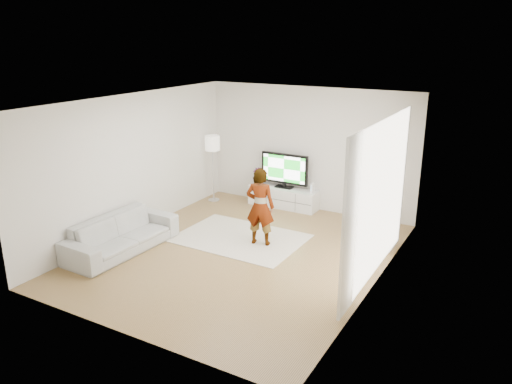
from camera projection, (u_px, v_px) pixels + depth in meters
The scene contains 17 objects.
floor at pixel (241, 254), 9.24m from camera, with size 6.00×6.00×0.00m, color #AA824C.
ceiling at pixel (239, 102), 8.40m from camera, with size 6.00×6.00×0.00m, color white.
wall_left at pixel (134, 164), 9.99m from camera, with size 0.02×6.00×2.80m, color silver.
wall_right at pixel (379, 204), 7.65m from camera, with size 0.02×6.00×2.80m, color silver.
wall_back at pixel (309, 149), 11.31m from camera, with size 5.00×0.02×2.80m, color silver.
wall_front at pixel (118, 239), 6.33m from camera, with size 5.00×0.02×2.80m, color silver.
window at pixel (384, 195), 7.89m from camera, with size 0.01×2.60×2.50m, color white.
curtain_near at pixel (351, 226), 6.88m from camera, with size 0.04×0.70×2.60m, color white.
curtain_far at pixel (399, 181), 9.04m from camera, with size 0.04×0.70×2.60m, color white.
media_console at pixel (283, 197), 11.70m from camera, with size 1.66×0.47×0.47m.
television at pixel (284, 169), 11.52m from camera, with size 1.16×0.23×0.81m.
game_console at pixel (312, 188), 11.26m from camera, with size 0.06×0.16×0.21m.
potted_plant at pixel (257, 176), 11.91m from camera, with size 0.21×0.21×0.38m, color #3F7238.
rug at pixel (240, 238), 9.94m from camera, with size 2.45×1.76×0.01m, color beige.
player at pixel (260, 207), 9.44m from camera, with size 0.55×0.36×1.51m, color #334772.
sofa at pixel (122, 234), 9.29m from camera, with size 2.25×0.88×0.66m, color #BBBBB6.
floor_lamp at pixel (212, 146), 11.82m from camera, with size 0.36×0.36×1.60m.
Camera 1 is at (4.41, -7.24, 3.87)m, focal length 35.00 mm.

